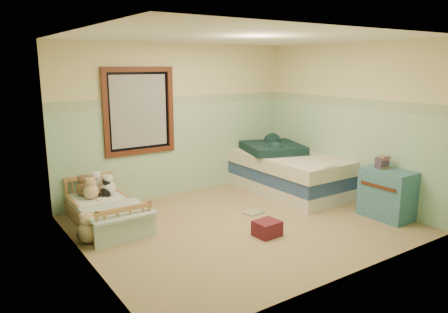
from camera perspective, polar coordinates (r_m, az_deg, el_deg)
floor at (r=5.98m, az=2.41°, el=-9.09°), size 4.20×3.60×0.02m
ceiling at (r=5.58m, az=2.65°, el=15.77°), size 4.20×3.60×0.02m
wall_back at (r=7.16m, az=-6.13°, el=4.82°), size 4.20×0.04×2.50m
wall_front at (r=4.36m, az=16.76°, el=-0.38°), size 4.20×0.04×2.50m
wall_left at (r=4.72m, az=-18.38°, el=0.45°), size 0.04×3.60×2.50m
wall_right at (r=7.09m, az=16.31°, el=4.33°), size 0.04×3.60×2.50m
wainscot_mint at (r=7.22m, az=-5.99°, el=0.87°), size 4.20×0.01×1.50m
border_strip at (r=7.11m, az=-6.13°, el=7.41°), size 4.20×0.01×0.15m
window_frame at (r=6.80m, az=-11.25°, el=5.97°), size 1.16×0.06×1.36m
window_blinds at (r=6.81m, az=-11.28°, el=5.97°), size 0.92×0.01×1.12m
toddler_bed_frame at (r=6.16m, az=-15.47°, el=-7.88°), size 0.73×1.47×0.19m
toddler_mattress at (r=6.11m, az=-15.56°, el=-6.52°), size 0.67×1.41×0.12m
patchwork_quilt at (r=5.67m, az=-14.09°, el=-7.09°), size 0.80×0.73×0.03m
plush_bed_brown at (r=6.48m, az=-18.33°, el=-4.10°), size 0.21×0.21×0.21m
plush_bed_white at (r=6.53m, az=-16.65°, el=-3.78°), size 0.23×0.23×0.23m
plush_bed_tan at (r=6.28m, az=-17.34°, el=-4.50°), size 0.21×0.21×0.21m
plush_bed_dark at (r=6.35m, az=-15.34°, el=-4.36°), size 0.18×0.18×0.18m
plush_floor_cream at (r=6.29m, az=-15.93°, el=-7.26°), size 0.23×0.23×0.23m
plush_floor_tan at (r=5.60m, az=-17.73°, el=-9.66°), size 0.27×0.27×0.27m
twin_bed_frame at (r=7.49m, az=8.22°, el=-3.82°), size 1.09×2.17×0.22m
twin_boxspring at (r=7.43m, az=8.27°, el=-2.19°), size 1.09×2.17×0.22m
twin_mattress at (r=7.38m, az=8.32°, el=-0.54°), size 1.13×2.22×0.22m
teal_blanket at (r=7.53m, az=6.54°, el=1.17°), size 1.18×1.21×0.14m
dresser at (r=6.53m, az=20.97°, el=-4.70°), size 0.44×0.71×0.71m
book_stack at (r=6.50m, az=20.36°, el=-0.79°), size 0.17×0.14×0.16m
red_pillow at (r=5.58m, az=5.78°, el=-9.54°), size 0.33×0.29×0.20m
floor_book at (r=6.39m, az=3.94°, el=-7.48°), size 0.30×0.24×0.03m
extra_plush_0 at (r=6.41m, az=-15.46°, el=-4.08°), size 0.21×0.21×0.21m
extra_plush_1 at (r=6.37m, az=-17.09°, el=-4.52°), size 0.16×0.16×0.16m
extra_plush_2 at (r=6.37m, az=-15.19°, el=-4.14°), size 0.21×0.21×0.21m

